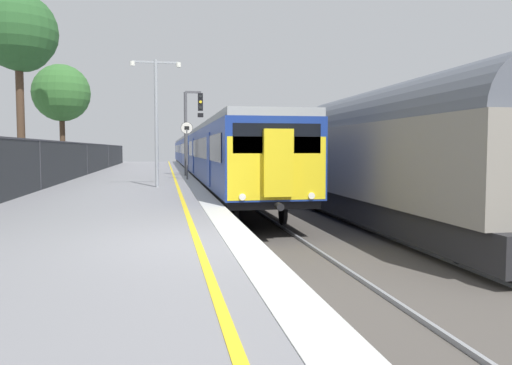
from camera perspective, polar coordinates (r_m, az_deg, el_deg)
ground at (r=9.23m, az=12.54°, el=-9.73°), size 17.40×110.00×1.21m
commuter_train_at_platform at (r=43.60m, az=-6.42°, el=3.43°), size 2.83×61.26×3.81m
freight_train_adjacent_track at (r=36.70m, az=0.63°, el=3.59°), size 2.60×56.64×4.40m
signal_gantry at (r=29.25m, az=-7.41°, el=6.69°), size 1.10×0.24×4.83m
speed_limit_sign at (r=25.49m, az=-7.82°, el=4.42°), size 0.59×0.08×2.88m
platform_lamp_mid at (r=20.77m, az=-11.22°, el=7.88°), size 2.00×0.20×5.09m
background_tree_centre at (r=26.26m, az=-25.20°, el=14.80°), size 3.52×3.52×8.65m
background_tree_right at (r=30.33m, az=-21.27°, el=9.24°), size 3.14×3.14×6.22m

